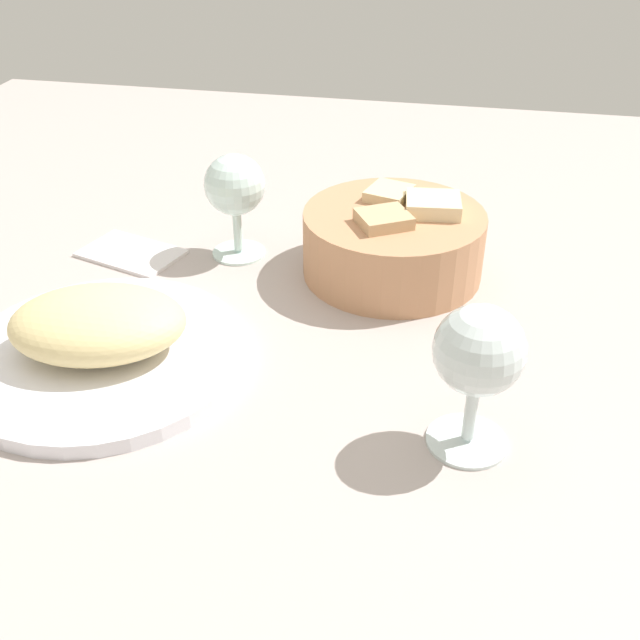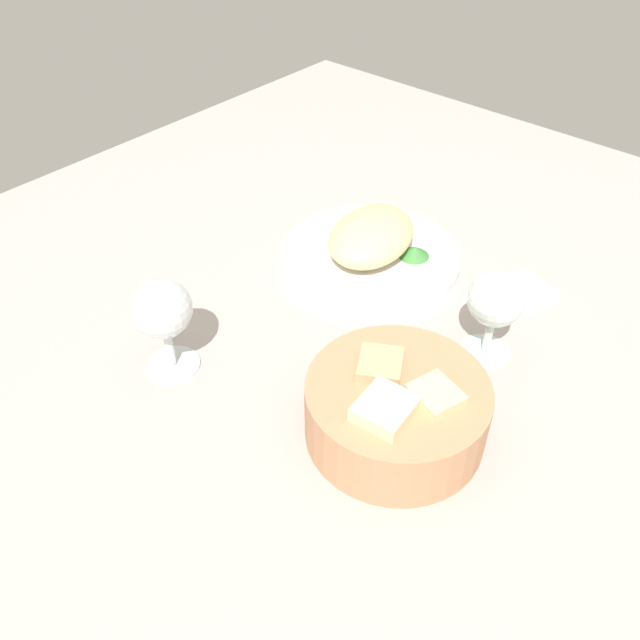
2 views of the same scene
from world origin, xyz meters
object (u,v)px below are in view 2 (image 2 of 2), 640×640
at_px(plate, 370,256).
at_px(wine_glass_near, 163,313).
at_px(bread_basket, 396,410).
at_px(folded_napkin, 513,295).
at_px(wine_glass_far, 495,303).

distance_m(plate, wine_glass_near, 0.34).
distance_m(bread_basket, folded_napkin, 0.30).
bearing_deg(bread_basket, wine_glass_far, 177.30).
bearing_deg(folded_napkin, bread_basket, -159.16).
bearing_deg(folded_napkin, plate, 123.85).
bearing_deg(folded_napkin, wine_glass_far, -149.96).
bearing_deg(wine_glass_far, bread_basket, -2.70).
xyz_separation_m(plate, wine_glass_far, (0.06, 0.22, 0.07)).
relative_size(wine_glass_near, wine_glass_far, 1.05).
xyz_separation_m(plate, bread_basket, (0.24, 0.22, 0.03)).
relative_size(bread_basket, wine_glass_far, 1.64).
xyz_separation_m(wine_glass_far, folded_napkin, (-0.12, -0.03, -0.07)).
distance_m(plate, bread_basket, 0.32).
xyz_separation_m(plate, wine_glass_near, (0.33, -0.04, 0.08)).
xyz_separation_m(bread_basket, wine_glass_far, (-0.18, 0.01, 0.04)).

